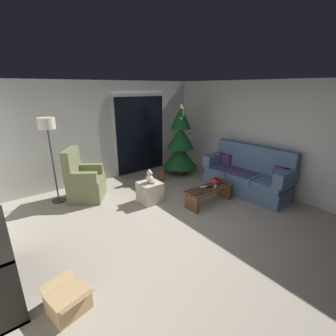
% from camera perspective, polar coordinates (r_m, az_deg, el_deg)
% --- Properties ---
extents(ground_plane, '(7.00, 7.00, 0.00)m').
position_cam_1_polar(ground_plane, '(4.30, 1.53, -14.29)').
color(ground_plane, '#9E9384').
extents(wall_back, '(5.72, 0.12, 2.50)m').
position_cam_1_polar(wall_back, '(6.37, -16.20, 8.14)').
color(wall_back, beige).
rests_on(wall_back, ground).
extents(wall_right, '(0.12, 6.00, 2.50)m').
position_cam_1_polar(wall_right, '(5.96, 23.65, 6.60)').
color(wall_right, beige).
rests_on(wall_right, ground).
extents(patio_door_frame, '(1.60, 0.02, 2.20)m').
position_cam_1_polar(patio_door_frame, '(6.85, -6.58, 8.18)').
color(patio_door_frame, silver).
rests_on(patio_door_frame, ground).
extents(patio_door_glass, '(1.50, 0.02, 2.10)m').
position_cam_1_polar(patio_door_glass, '(6.85, -6.48, 7.75)').
color(patio_door_glass, black).
rests_on(patio_door_glass, ground).
extents(couch, '(0.92, 1.99, 1.08)m').
position_cam_1_polar(couch, '(5.82, 18.32, -1.75)').
color(couch, slate).
rests_on(couch, ground).
extents(coffee_table, '(1.10, 0.40, 0.37)m').
position_cam_1_polar(coffee_table, '(5.10, 9.75, -5.83)').
color(coffee_table, brown).
rests_on(coffee_table, ground).
extents(remote_black, '(0.16, 0.06, 0.02)m').
position_cam_1_polar(remote_black, '(5.04, 9.80, -4.49)').
color(remote_black, black).
rests_on(remote_black, coffee_table).
extents(remote_white, '(0.16, 0.12, 0.02)m').
position_cam_1_polar(remote_white, '(5.05, 8.45, -4.39)').
color(remote_white, silver).
rests_on(remote_white, coffee_table).
extents(remote_silver, '(0.15, 0.12, 0.02)m').
position_cam_1_polar(remote_silver, '(5.10, 11.16, -4.29)').
color(remote_silver, '#ADADB2').
rests_on(remote_silver, coffee_table).
extents(remote_graphite, '(0.15, 0.14, 0.02)m').
position_cam_1_polar(remote_graphite, '(4.80, 7.87, -5.61)').
color(remote_graphite, '#333338').
rests_on(remote_graphite, coffee_table).
extents(book_stack, '(0.28, 0.22, 0.10)m').
position_cam_1_polar(book_stack, '(5.28, 11.54, -3.03)').
color(book_stack, '#337042').
rests_on(book_stack, coffee_table).
extents(cell_phone, '(0.09, 0.15, 0.01)m').
position_cam_1_polar(cell_phone, '(5.23, 11.58, -2.58)').
color(cell_phone, black).
rests_on(cell_phone, book_stack).
extents(christmas_tree, '(0.94, 0.94, 1.93)m').
position_cam_1_polar(christmas_tree, '(6.59, 2.98, 5.70)').
color(christmas_tree, '#4C1E19').
rests_on(christmas_tree, ground).
extents(armchair, '(0.96, 0.95, 1.13)m').
position_cam_1_polar(armchair, '(5.50, -19.38, -3.07)').
color(armchair, olive).
rests_on(armchair, ground).
extents(floor_lamp, '(0.32, 0.32, 1.78)m').
position_cam_1_polar(floor_lamp, '(5.32, -26.68, 7.69)').
color(floor_lamp, '#2D2D30').
rests_on(floor_lamp, ground).
extents(ottoman, '(0.44, 0.44, 0.44)m').
position_cam_1_polar(ottoman, '(5.14, -4.36, -5.76)').
color(ottoman, '#B2A893').
rests_on(ottoman, ground).
extents(teddy_bear_cream, '(0.22, 0.21, 0.29)m').
position_cam_1_polar(teddy_bear_cream, '(5.00, -4.33, -2.22)').
color(teddy_bear_cream, beige).
rests_on(teddy_bear_cream, ottoman).
extents(teddy_bear_chestnut_by_tree, '(0.21, 0.22, 0.29)m').
position_cam_1_polar(teddy_bear_chestnut_by_tree, '(6.30, -1.51, -1.91)').
color(teddy_bear_chestnut_by_tree, brown).
rests_on(teddy_bear_chestnut_by_tree, ground).
extents(cardboard_box_open_near_shelf, '(0.47, 0.57, 0.30)m').
position_cam_1_polar(cardboard_box_open_near_shelf, '(3.18, -22.57, -27.22)').
color(cardboard_box_open_near_shelf, tan).
rests_on(cardboard_box_open_near_shelf, ground).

